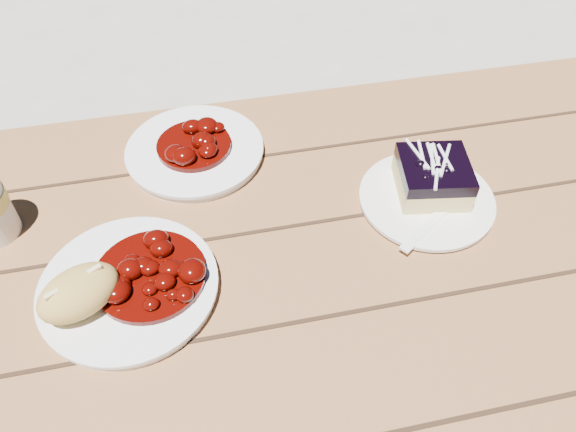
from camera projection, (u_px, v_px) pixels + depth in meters
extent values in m
cube|color=brown|center=(116.00, 312.00, 0.76)|extent=(2.00, 0.80, 0.05)
cube|color=brown|center=(518.00, 221.00, 1.37)|extent=(0.07, 0.07, 0.70)
cube|color=brown|center=(141.00, 154.00, 1.39)|extent=(1.80, 0.25, 0.04)
cube|color=brown|center=(427.00, 174.00, 1.67)|extent=(0.06, 0.06, 0.42)
cylinder|color=white|center=(129.00, 288.00, 0.74)|extent=(0.23, 0.23, 0.02)
ellipsoid|color=tan|center=(79.00, 292.00, 0.70)|extent=(0.13, 0.11, 0.05)
cylinder|color=white|center=(426.00, 200.00, 0.86)|extent=(0.20, 0.20, 0.01)
cube|color=#EED981|center=(432.00, 182.00, 0.85)|extent=(0.12, 0.12, 0.03)
cube|color=black|center=(435.00, 169.00, 0.83)|extent=(0.12, 0.12, 0.02)
cylinder|color=white|center=(195.00, 152.00, 0.92)|extent=(0.22, 0.22, 0.02)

